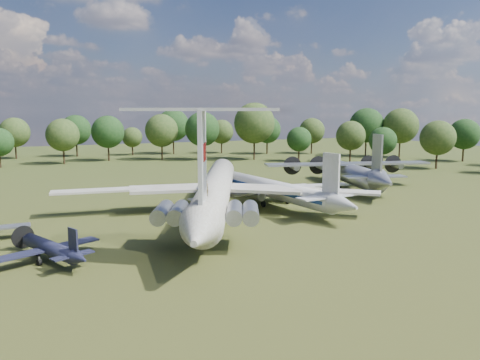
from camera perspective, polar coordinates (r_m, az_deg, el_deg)
name	(u,v)px	position (r m, az deg, el deg)	size (l,w,h in m)	color
ground	(200,219)	(64.17, -4.91, -4.70)	(300.00, 300.00, 0.00)	#234115
il62_airliner	(216,195)	(65.11, -3.00, -1.88)	(45.52, 59.17, 5.80)	silver
tu104_jet	(273,192)	(73.15, 3.99, -1.52)	(28.91, 38.55, 3.85)	silver
an12_transport	(349,176)	(90.99, 13.17, 0.51)	(31.84, 35.58, 4.68)	gray
small_prop_west	(51,251)	(49.49, -22.07, -8.07)	(10.23, 13.95, 2.05)	black
person_on_il62	(206,188)	(48.50, -4.20, -0.98)	(0.61, 0.40, 1.67)	olive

